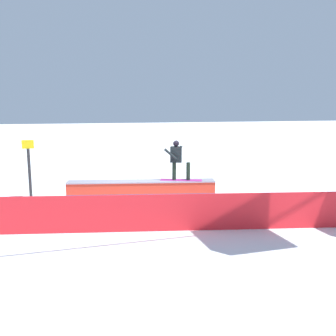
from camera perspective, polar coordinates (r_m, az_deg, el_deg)
ground_plane at (r=13.45m, az=-4.09°, el=-4.77°), size 120.00×120.00×0.00m
grind_box at (r=13.37m, az=-4.10°, el=-3.51°), size 5.30×1.50×0.67m
snowboarder at (r=13.24m, az=1.48°, el=1.42°), size 1.52×0.80×1.44m
safety_fence at (r=9.93m, az=-0.57°, el=-6.93°), size 10.49×1.93×1.01m
trail_marker at (r=13.85m, az=-20.64°, el=-0.09°), size 0.40×0.10×2.16m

